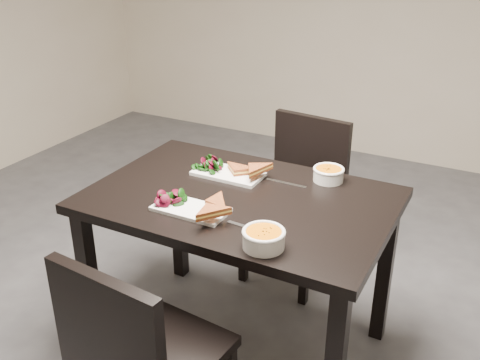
{
  "coord_description": "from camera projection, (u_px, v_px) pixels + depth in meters",
  "views": [
    {
      "loc": [
        0.97,
        -1.75,
        1.74
      ],
      "look_at": [
        0.06,
        -0.02,
        0.82
      ],
      "focal_mm": 41.08,
      "sensor_mm": 36.0,
      "label": 1
    }
  ],
  "objects": [
    {
      "name": "cutlery_near",
      "position": [
        249.0,
        228.0,
        1.96
      ],
      "size": [
        0.18,
        0.03,
        0.0
      ],
      "primitive_type": "cube",
      "rotation": [
        0.0,
        0.0,
        -0.07
      ],
      "color": "silver",
      "rests_on": "table"
    },
    {
      "name": "salad_near",
      "position": [
        168.0,
        197.0,
        2.11
      ],
      "size": [
        0.09,
        0.08,
        0.04
      ],
      "primitive_type": null,
      "color": "black",
      "rests_on": "plate_near"
    },
    {
      "name": "cutlery_far",
      "position": [
        286.0,
        183.0,
        2.3
      ],
      "size": [
        0.18,
        0.02,
        0.0
      ],
      "primitive_type": "cube",
      "rotation": [
        0.0,
        0.0,
        -0.01
      ],
      "color": "silver",
      "rests_on": "table"
    },
    {
      "name": "table",
      "position": [
        240.0,
        217.0,
        2.24
      ],
      "size": [
        1.2,
        0.8,
        0.75
      ],
      "color": "black",
      "rests_on": "ground"
    },
    {
      "name": "chair_far",
      "position": [
        300.0,
        189.0,
        2.86
      ],
      "size": [
        0.46,
        0.46,
        0.85
      ],
      "rotation": [
        0.0,
        0.0,
        -0.1
      ],
      "color": "black",
      "rests_on": "ground"
    },
    {
      "name": "ground",
      "position": [
        229.0,
        335.0,
        2.55
      ],
      "size": [
        5.0,
        5.0,
        0.0
      ],
      "primitive_type": "plane",
      "color": "#47474C",
      "rests_on": "ground"
    },
    {
      "name": "plate_near",
      "position": [
        191.0,
        209.0,
        2.08
      ],
      "size": [
        0.29,
        0.14,
        0.01
      ],
      "primitive_type": "cube",
      "color": "white",
      "rests_on": "table"
    },
    {
      "name": "soup_bowl_far",
      "position": [
        328.0,
        173.0,
        2.31
      ],
      "size": [
        0.13,
        0.13,
        0.06
      ],
      "color": "white",
      "rests_on": "table"
    },
    {
      "name": "sandwich_near",
      "position": [
        207.0,
        204.0,
        2.05
      ],
      "size": [
        0.16,
        0.13,
        0.05
      ],
      "primitive_type": null,
      "rotation": [
        0.0,
        0.0,
        -0.17
      ],
      "color": "#AA5323",
      "rests_on": "plate_near"
    },
    {
      "name": "plate_far",
      "position": [
        228.0,
        174.0,
        2.37
      ],
      "size": [
        0.3,
        0.15,
        0.02
      ],
      "primitive_type": "cube",
      "color": "white",
      "rests_on": "table"
    },
    {
      "name": "soup_bowl_near",
      "position": [
        264.0,
        238.0,
        1.83
      ],
      "size": [
        0.15,
        0.15,
        0.07
      ],
      "color": "white",
      "rests_on": "table"
    },
    {
      "name": "chair_near",
      "position": [
        138.0,
        354.0,
        1.76
      ],
      "size": [
        0.46,
        0.46,
        0.85
      ],
      "rotation": [
        0.0,
        0.0,
        -0.09
      ],
      "color": "black",
      "rests_on": "ground"
    },
    {
      "name": "sandwich_far",
      "position": [
        240.0,
        171.0,
        2.32
      ],
      "size": [
        0.19,
        0.19,
        0.05
      ],
      "primitive_type": null,
      "rotation": [
        0.0,
        0.0,
        0.77
      ],
      "color": "#AA5323",
      "rests_on": "plate_far"
    },
    {
      "name": "salad_far",
      "position": [
        208.0,
        164.0,
        2.4
      ],
      "size": [
        0.09,
        0.08,
        0.04
      ],
      "primitive_type": null,
      "color": "black",
      "rests_on": "plate_far"
    }
  ]
}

